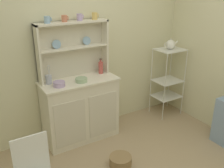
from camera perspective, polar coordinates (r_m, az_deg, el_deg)
wall_back at (r=3.50m, az=-6.59°, el=8.74°), size 3.84×0.05×2.50m
hutch_cabinet at (r=3.48m, az=-7.09°, el=-5.56°), size 1.01×0.45×0.86m
hutch_shelf_unit at (r=3.33m, az=-8.94°, el=8.56°), size 0.94×0.18×0.73m
bakers_rack at (r=4.12m, az=12.43°, el=1.92°), size 0.42×0.35×1.09m
floor_basket at (r=3.16m, az=1.91°, el=-16.83°), size 0.27×0.27×0.12m
cup_sky_0 at (r=3.13m, az=-14.31°, el=13.80°), size 0.09×0.07×0.08m
cup_terracotta_1 at (r=3.20m, az=-10.60°, el=14.24°), size 0.08×0.07×0.08m
cup_lilac_2 at (r=3.28m, az=-7.25°, el=14.64°), size 0.09×0.07×0.08m
cup_gold_3 at (r=3.37m, az=-3.90°, el=14.98°), size 0.09×0.07×0.09m
bowl_mixing_large at (r=3.14m, az=-11.77°, el=0.00°), size 0.14×0.14×0.06m
bowl_floral_medium at (r=3.24m, az=-6.91°, el=0.92°), size 0.15×0.15×0.05m
jam_bottle at (r=3.51m, az=-2.53°, el=3.78°), size 0.06×0.06×0.21m
utensil_jar at (r=3.24m, az=-14.02°, el=1.05°), size 0.08×0.08×0.24m
porcelain_teapot at (r=3.98m, az=12.99°, el=8.62°), size 0.23×0.14×0.17m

